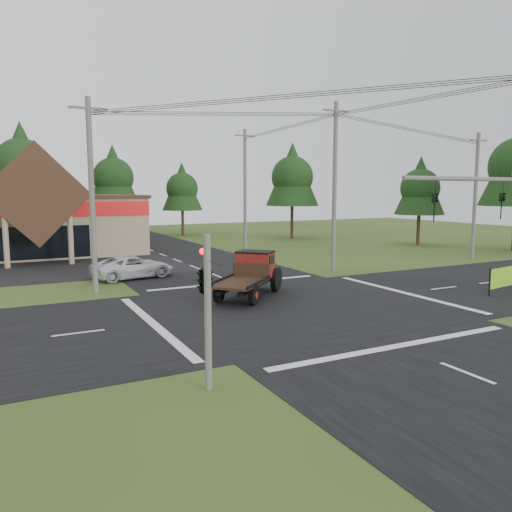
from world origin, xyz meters
TOP-DOWN VIEW (x-y plane):
  - ground at (0.00, 0.00)m, footprint 120.00×120.00m
  - road_ns at (0.00, 0.00)m, footprint 12.00×120.00m
  - road_ew at (0.00, 0.00)m, footprint 120.00×12.00m
  - traffic_signal_corner at (-7.50, -7.32)m, footprint 0.53×2.48m
  - utility_pole_nw at (-8.00, 8.00)m, footprint 2.00×0.30m
  - utility_pole_ne at (8.00, 8.00)m, footprint 2.00×0.30m
  - utility_pole_far at (22.00, 8.00)m, footprint 2.00×0.30m
  - utility_pole_n at (8.00, 22.00)m, footprint 2.00×0.30m
  - tree_row_c at (-10.00, 41.00)m, footprint 7.28×7.28m
  - tree_row_d at (0.00, 42.00)m, footprint 6.16×6.16m
  - tree_row_e at (8.00, 40.00)m, footprint 5.04×5.04m
  - tree_side_ne at (18.00, 30.00)m, footprint 6.16×6.16m
  - tree_side_e_near at (26.00, 18.00)m, footprint 5.04×5.04m
  - antique_flatbed_truck at (-1.10, 2.98)m, footprint 5.62×5.47m
  - roadside_banner at (12.47, -2.37)m, footprint 4.37×0.84m
  - white_pickup at (-5.07, 11.61)m, footprint 5.53×3.30m

SIDE VIEW (x-z plane):
  - ground at x=0.00m, z-range 0.00..0.00m
  - road_ns at x=0.00m, z-range 0.00..0.02m
  - road_ew at x=0.00m, z-range 0.00..0.02m
  - white_pickup at x=-5.07m, z-range 0.00..1.44m
  - roadside_banner at x=12.47m, z-range 0.00..1.50m
  - antique_flatbed_truck at x=-1.10m, z-range 0.00..2.38m
  - traffic_signal_corner at x=-7.50m, z-range 1.32..5.72m
  - utility_pole_far at x=22.00m, z-range 0.14..10.34m
  - utility_pole_nw at x=-8.00m, z-range 0.14..10.64m
  - utility_pole_n at x=8.00m, z-range 0.14..11.34m
  - utility_pole_ne at x=8.00m, z-range 0.14..11.64m
  - tree_row_e at x=8.00m, z-range 1.49..10.58m
  - tree_side_e_near at x=26.00m, z-range 1.49..10.58m
  - tree_row_d at x=0.00m, z-range 1.82..12.93m
  - tree_side_ne at x=18.00m, z-range 1.82..12.93m
  - tree_row_c at x=-10.00m, z-range 2.16..15.29m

